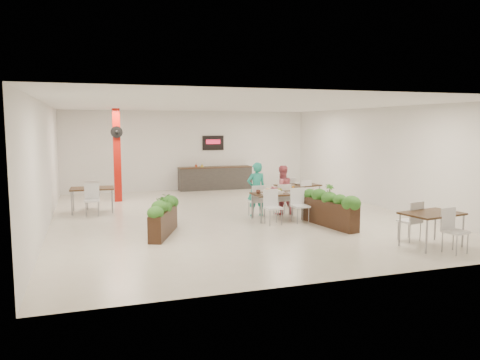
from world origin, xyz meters
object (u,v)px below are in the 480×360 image
object	(u,v)px
planter_left	(163,214)
side_table_c	(432,218)
main_table	(277,197)
side_table_a	(92,191)
diner_man	(256,189)
planter_right	(329,207)
diner_woman	(282,190)
red_column	(117,154)
service_counter	(215,177)
side_table_b	(298,188)

from	to	relation	value
planter_left	side_table_c	world-z (taller)	planter_left
main_table	side_table_a	bearing A→B (deg)	150.60
diner_man	planter_right	xyz separation A→B (m)	(1.34, -1.89, -0.27)
planter_right	diner_woman	bearing A→B (deg)	105.85
diner_woman	planter_left	distance (m)	4.06
main_table	planter_right	xyz separation A→B (m)	(0.95, -1.23, -0.12)
red_column	side_table_a	xyz separation A→B (m)	(-0.87, -1.87, -1.01)
main_table	side_table_a	size ratio (longest dim) A/B	1.01
side_table_c	service_counter	bearing A→B (deg)	91.51
red_column	main_table	bearing A→B (deg)	-48.94
red_column	planter_left	distance (m)	5.68
diner_man	side_table_a	size ratio (longest dim) A/B	0.96
side_table_a	planter_right	bearing A→B (deg)	-32.30
side_table_b	side_table_c	bearing A→B (deg)	-94.38
main_table	planter_left	distance (m)	3.45
main_table	planter_right	bearing A→B (deg)	-52.48
diner_woman	side_table_a	bearing A→B (deg)	-23.34
service_counter	planter_right	xyz separation A→B (m)	(0.98, -7.73, 0.02)
service_counter	side_table_c	world-z (taller)	service_counter
planter_left	side_table_b	size ratio (longest dim) A/B	1.10
red_column	main_table	world-z (taller)	red_column
side_table_b	side_table_c	world-z (taller)	same
red_column	planter_left	size ratio (longest dim) A/B	1.75
main_table	diner_man	xyz separation A→B (m)	(-0.39, 0.66, 0.15)
planter_left	service_counter	bearing A→B (deg)	65.95
main_table	side_table_c	size ratio (longest dim) A/B	0.99
diner_man	side_table_b	xyz separation A→B (m)	(1.72, 0.85, -0.15)
planter_right	service_counter	bearing A→B (deg)	97.26
main_table	side_table_b	distance (m)	2.01
diner_man	diner_woman	xyz separation A→B (m)	(0.80, 0.00, -0.06)
service_counter	side_table_a	distance (m)	6.14
diner_man	planter_left	distance (m)	3.34
service_counter	planter_left	size ratio (longest dim) A/B	1.64
planter_right	side_table_c	bearing A→B (deg)	-66.76
planter_left	planter_right	bearing A→B (deg)	-4.59
diner_woman	side_table_a	distance (m)	5.73
service_counter	diner_man	world-z (taller)	service_counter
planter_right	side_table_b	distance (m)	2.76
side_table_b	main_table	bearing A→B (deg)	-143.55
red_column	diner_woman	distance (m)	6.04
side_table_a	side_table_b	world-z (taller)	same
service_counter	side_table_b	xyz separation A→B (m)	(1.37, -5.00, 0.15)
main_table	diner_man	bearing A→B (deg)	120.79
red_column	diner_woman	size ratio (longest dim) A/B	2.20
planter_right	side_table_a	bearing A→B (deg)	145.68
diner_man	planter_right	size ratio (longest dim) A/B	0.75
main_table	side_table_b	size ratio (longest dim) A/B	0.99
planter_left	side_table_b	world-z (taller)	planter_left
planter_left	planter_right	world-z (taller)	planter_right
service_counter	red_column	bearing A→B (deg)	-155.00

